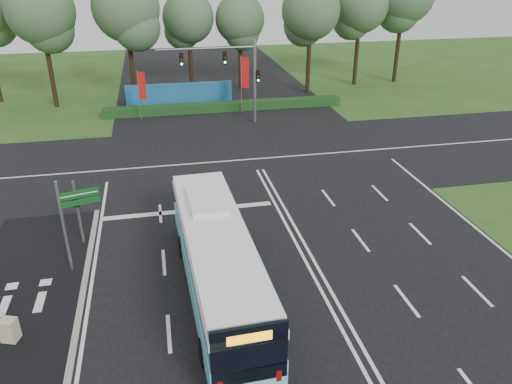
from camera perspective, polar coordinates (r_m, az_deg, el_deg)
ground at (r=25.05m, az=4.83°, el=-6.39°), size 120.00×120.00×0.00m
road_main at (r=25.04m, az=4.83°, el=-6.35°), size 20.00×120.00×0.04m
road_cross at (r=35.47m, az=-0.54°, el=3.74°), size 120.00×14.00×0.05m
bike_path at (r=22.62m, az=-25.65°, el=-13.09°), size 5.00×18.00×0.06m
kerb_strip at (r=22.07m, az=-19.51°, el=-12.79°), size 0.25×18.00×0.12m
city_bus at (r=20.92m, az=-4.43°, el=-7.81°), size 2.91×12.13×3.46m
pedestrian_signal at (r=25.90m, az=-19.69°, el=-2.01°), size 0.28×0.42×3.45m
street_sign at (r=23.45m, az=-20.43°, el=-2.51°), size 1.72×0.54×4.54m
utility_cabinet at (r=21.46m, az=-26.36°, el=-14.00°), size 0.71×0.65×0.98m
banner_flag_left at (r=44.22m, az=-12.96°, el=11.41°), size 0.64×0.18×4.40m
banner_flag_mid at (r=45.68m, az=-1.37°, el=13.07°), size 0.74×0.23×5.14m
traffic_light_gantry at (r=42.20m, az=-2.58°, el=13.86°), size 8.41×0.28×7.00m
hedge at (r=47.03m, az=-3.54°, el=9.72°), size 22.00×1.20×0.80m
blue_hoarding at (r=48.89m, az=-8.73°, el=10.94°), size 10.00×0.30×2.20m
eucalyptus_row at (r=52.04m, az=-4.84°, el=20.33°), size 48.43×9.51×12.72m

